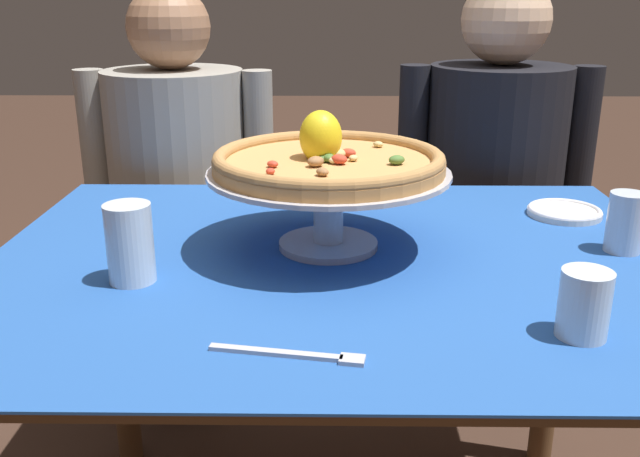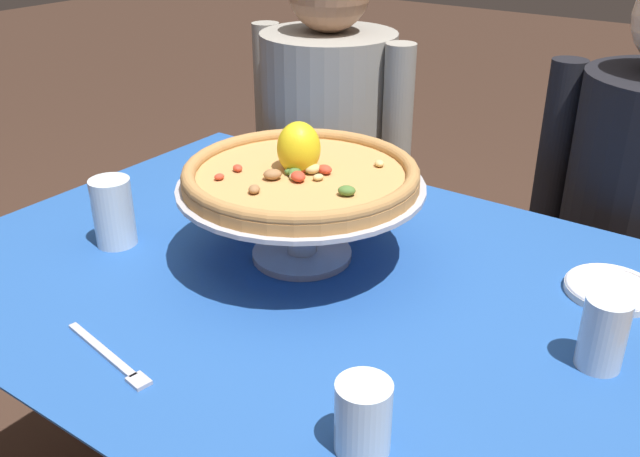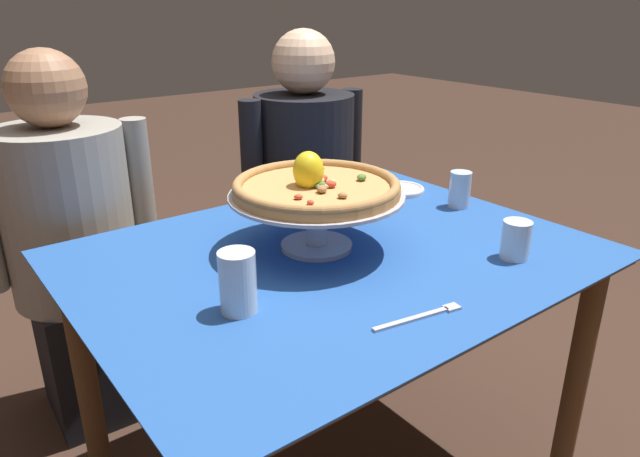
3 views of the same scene
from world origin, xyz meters
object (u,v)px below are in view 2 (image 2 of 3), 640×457
(dinner_fork, at_px, (111,358))
(diner_left, at_px, (328,164))
(pizza, at_px, (301,173))
(water_glass_side_left, at_px, (114,216))
(pizza_stand, at_px, (301,204))
(water_glass_front_right, at_px, (363,421))
(side_plate, at_px, (611,288))
(water_glass_side_right, at_px, (603,337))

(dinner_fork, xyz_separation_m, diner_left, (-0.38, 1.08, -0.14))
(pizza, height_order, dinner_fork, pizza)
(water_glass_side_left, relative_size, diner_left, 0.11)
(pizza_stand, distance_m, pizza, 0.06)
(pizza_stand, xyz_separation_m, water_glass_front_right, (0.34, -0.34, -0.06))
(water_glass_front_right, height_order, side_plate, water_glass_front_right)
(water_glass_side_left, xyz_separation_m, water_glass_front_right, (0.65, -0.18, -0.02))
(diner_left, bearing_deg, water_glass_front_right, -53.44)
(dinner_fork, bearing_deg, water_glass_side_left, 138.49)
(water_glass_front_right, xyz_separation_m, diner_left, (-0.76, 1.02, -0.17))
(water_glass_side_left, height_order, dinner_fork, water_glass_side_left)
(pizza, distance_m, water_glass_front_right, 0.50)
(pizza, distance_m, side_plate, 0.55)
(pizza, xyz_separation_m, diner_left, (-0.42, 0.68, -0.30))
(water_glass_side_left, xyz_separation_m, side_plate, (0.80, 0.35, -0.05))
(pizza, bearing_deg, diner_left, 121.32)
(pizza_stand, xyz_separation_m, diner_left, (-0.42, 0.69, -0.24))
(water_glass_side_right, height_order, dinner_fork, water_glass_side_right)
(pizza_stand, height_order, water_glass_front_right, pizza_stand)
(water_glass_side_left, distance_m, water_glass_side_right, 0.85)
(diner_left, bearing_deg, water_glass_side_right, -36.50)
(pizza, bearing_deg, water_glass_side_right, -1.38)
(water_glass_side_right, bearing_deg, pizza_stand, 178.69)
(water_glass_front_right, distance_m, diner_left, 1.29)
(water_glass_side_right, bearing_deg, water_glass_front_right, -119.51)
(water_glass_front_right, relative_size, diner_left, 0.08)
(pizza, height_order, diner_left, diner_left)
(water_glass_side_right, bearing_deg, side_plate, 99.88)
(pizza, xyz_separation_m, water_glass_side_left, (-0.31, -0.16, -0.11))
(pizza_stand, relative_size, water_glass_front_right, 4.56)
(water_glass_side_left, bearing_deg, pizza, 26.90)
(water_glass_front_right, bearing_deg, diner_left, 126.56)
(water_glass_side_left, height_order, diner_left, diner_left)
(pizza, bearing_deg, side_plate, 21.67)
(pizza_stand, bearing_deg, water_glass_side_left, -153.25)
(water_glass_front_right, bearing_deg, water_glass_side_left, 164.66)
(pizza, relative_size, diner_left, 0.34)
(water_glass_front_right, xyz_separation_m, side_plate, (0.15, 0.53, -0.03))
(pizza_stand, xyz_separation_m, water_glass_side_left, (-0.31, -0.16, -0.05))
(pizza_stand, xyz_separation_m, pizza, (-0.00, 0.00, 0.06))
(water_glass_side_left, distance_m, side_plate, 0.88)
(pizza, bearing_deg, water_glass_side_left, -153.10)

